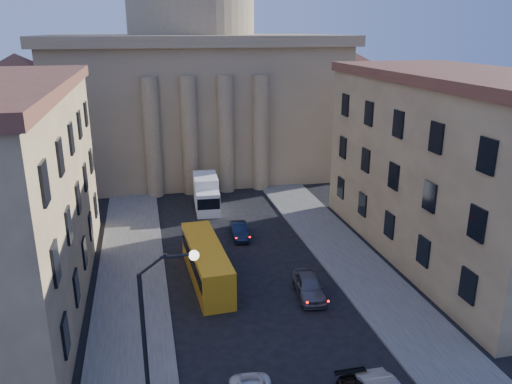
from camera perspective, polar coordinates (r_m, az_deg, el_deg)
sidewalk_left at (r=34.03m, az=-14.09°, el=-13.54°), size 5.00×60.00×0.15m
sidewalk_right at (r=37.33m, az=13.42°, el=-10.48°), size 5.00×60.00×0.15m
church at (r=67.20m, az=-7.15°, el=13.04°), size 68.02×28.76×36.60m
building_right at (r=42.11m, az=22.22°, el=2.71°), size 11.60×26.60×14.70m
street_lamp at (r=22.75m, az=-11.35°, el=-15.11°), size 2.62×0.44×8.83m
car_right_far at (r=35.19m, az=6.07°, el=-10.66°), size 2.26×4.59×1.51m
car_right_distant at (r=44.37m, az=-1.91°, el=-4.43°), size 1.54×3.91×1.27m
city_bus at (r=36.98m, az=-5.70°, el=-7.89°), size 2.73×9.86×2.75m
box_truck at (r=51.38m, az=-5.70°, el=-0.23°), size 2.68×6.11×3.29m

